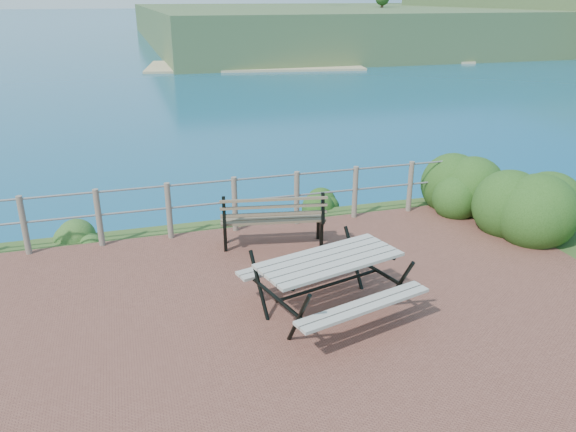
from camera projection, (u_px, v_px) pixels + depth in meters
name	position (u px, v px, depth m)	size (l,w,h in m)	color
ground	(289.00, 330.00, 7.13)	(10.00, 7.00, 0.12)	brown
ocean	(116.00, 8.00, 185.50)	(1200.00, 1200.00, 0.00)	#167B86
safety_railing	(235.00, 201.00, 9.91)	(9.40, 0.10, 1.00)	#6B5B4C
distant_bay	(547.00, 9.00, 234.27)	(290.00, 232.36, 24.00)	#345028
picnic_table	(329.00, 280.00, 7.33)	(2.01, 1.59, 0.79)	#A39C92
park_bench	(273.00, 210.00, 9.30)	(1.78, 0.72, 0.98)	brown
shrub_right_front	(521.00, 230.00, 10.16)	(1.53, 1.53, 2.16)	#1C3F13
shrub_right_edge	(462.00, 206.00, 11.31)	(1.26, 1.26, 1.80)	#1C3F13
shrub_lip_west	(80.00, 239.00, 9.80)	(0.69, 0.69, 0.40)	#28531F
shrub_lip_east	(318.00, 203.00, 11.47)	(0.74, 0.74, 0.48)	#1C3F13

